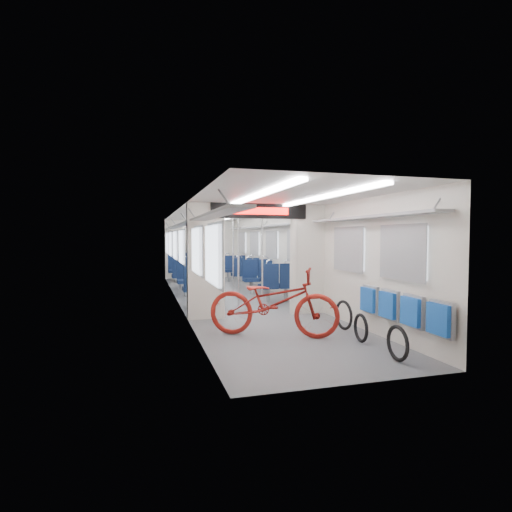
{
  "coord_description": "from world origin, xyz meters",
  "views": [
    {
      "loc": [
        -2.28,
        -9.86,
        1.62
      ],
      "look_at": [
        0.03,
        -1.72,
        1.22
      ],
      "focal_mm": 28.0,
      "sensor_mm": 36.0,
      "label": 1
    }
  ],
  "objects_px": {
    "flip_bench": "(400,308)",
    "bike_hoop_b": "(361,330)",
    "stanchion_near_left": "(238,259)",
    "stanchion_near_right": "(262,258)",
    "stanchion_far_left": "(216,253)",
    "seat_bay_far_left": "(185,268)",
    "seat_bay_far_right": "(239,269)",
    "stanchion_far_right": "(233,253)",
    "bike_hoop_c": "(344,316)",
    "seat_bay_near_right": "(267,277)",
    "bike_hoop_a": "(398,345)",
    "seat_bay_near_left": "(198,279)",
    "bicycle": "(273,302)"
  },
  "relations": [
    {
      "from": "bike_hoop_b",
      "to": "seat_bay_near_left",
      "type": "relative_size",
      "value": 0.22
    },
    {
      "from": "flip_bench",
      "to": "bike_hoop_c",
      "type": "height_order",
      "value": "flip_bench"
    },
    {
      "from": "bicycle",
      "to": "stanchion_near_left",
      "type": "distance_m",
      "value": 2.36
    },
    {
      "from": "seat_bay_near_left",
      "to": "seat_bay_far_left",
      "type": "xyz_separation_m",
      "value": [
        0.0,
        3.34,
        0.04
      ]
    },
    {
      "from": "seat_bay_near_right",
      "to": "bike_hoop_c",
      "type": "bearing_deg",
      "value": -87.83
    },
    {
      "from": "flip_bench",
      "to": "seat_bay_near_right",
      "type": "bearing_deg",
      "value": 94.63
    },
    {
      "from": "bike_hoop_a",
      "to": "flip_bench",
      "type": "bearing_deg",
      "value": 52.3
    },
    {
      "from": "bicycle",
      "to": "flip_bench",
      "type": "relative_size",
      "value": 1.04
    },
    {
      "from": "seat_bay_far_right",
      "to": "seat_bay_near_right",
      "type": "bearing_deg",
      "value": -90.0
    },
    {
      "from": "bike_hoop_b",
      "to": "stanchion_near_left",
      "type": "bearing_deg",
      "value": 112.01
    },
    {
      "from": "bike_hoop_b",
      "to": "stanchion_near_left",
      "type": "xyz_separation_m",
      "value": [
        -1.22,
        3.02,
        0.95
      ]
    },
    {
      "from": "flip_bench",
      "to": "stanchion_far_right",
      "type": "bearing_deg",
      "value": 99.47
    },
    {
      "from": "flip_bench",
      "to": "stanchion_far_left",
      "type": "xyz_separation_m",
      "value": [
        -1.58,
        6.55,
        0.57
      ]
    },
    {
      "from": "seat_bay_near_left",
      "to": "stanchion_far_left",
      "type": "bearing_deg",
      "value": 61.86
    },
    {
      "from": "bicycle",
      "to": "stanchion_far_right",
      "type": "relative_size",
      "value": 0.93
    },
    {
      "from": "flip_bench",
      "to": "bike_hoop_b",
      "type": "height_order",
      "value": "flip_bench"
    },
    {
      "from": "bicycle",
      "to": "stanchion_far_left",
      "type": "bearing_deg",
      "value": 27.26
    },
    {
      "from": "bike_hoop_c",
      "to": "flip_bench",
      "type": "bearing_deg",
      "value": -77.44
    },
    {
      "from": "bike_hoop_c",
      "to": "bicycle",
      "type": "bearing_deg",
      "value": -176.28
    },
    {
      "from": "seat_bay_far_left",
      "to": "seat_bay_far_right",
      "type": "relative_size",
      "value": 1.22
    },
    {
      "from": "bike_hoop_b",
      "to": "seat_bay_far_left",
      "type": "bearing_deg",
      "value": 102.89
    },
    {
      "from": "stanchion_near_left",
      "to": "stanchion_far_right",
      "type": "distance_m",
      "value": 3.1
    },
    {
      "from": "seat_bay_far_left",
      "to": "seat_bay_near_left",
      "type": "bearing_deg",
      "value": -90.0
    },
    {
      "from": "seat_bay_near_left",
      "to": "seat_bay_near_right",
      "type": "relative_size",
      "value": 1.02
    },
    {
      "from": "stanchion_far_right",
      "to": "stanchion_near_left",
      "type": "bearing_deg",
      "value": -100.43
    },
    {
      "from": "bike_hoop_a",
      "to": "bike_hoop_c",
      "type": "height_order",
      "value": "bike_hoop_c"
    },
    {
      "from": "stanchion_near_right",
      "to": "stanchion_far_right",
      "type": "height_order",
      "value": "same"
    },
    {
      "from": "flip_bench",
      "to": "seat_bay_far_left",
      "type": "distance_m",
      "value": 8.86
    },
    {
      "from": "bike_hoop_c",
      "to": "seat_bay_near_right",
      "type": "distance_m",
      "value": 3.98
    },
    {
      "from": "bike_hoop_b",
      "to": "seat_bay_far_left",
      "type": "height_order",
      "value": "seat_bay_far_left"
    },
    {
      "from": "stanchion_near_right",
      "to": "stanchion_far_left",
      "type": "relative_size",
      "value": 1.0
    },
    {
      "from": "bicycle",
      "to": "bike_hoop_a",
      "type": "height_order",
      "value": "bicycle"
    },
    {
      "from": "stanchion_near_right",
      "to": "stanchion_far_left",
      "type": "distance_m",
      "value": 3.05
    },
    {
      "from": "bicycle",
      "to": "bike_hoop_b",
      "type": "bearing_deg",
      "value": -94.53
    },
    {
      "from": "bike_hoop_b",
      "to": "stanchion_far_right",
      "type": "distance_m",
      "value": 6.18
    },
    {
      "from": "bike_hoop_c",
      "to": "stanchion_near_right",
      "type": "relative_size",
      "value": 0.23
    },
    {
      "from": "bike_hoop_b",
      "to": "stanchion_far_left",
      "type": "distance_m",
      "value": 6.35
    },
    {
      "from": "stanchion_far_right",
      "to": "stanchion_far_left",
      "type": "bearing_deg",
      "value": 169.0
    },
    {
      "from": "bicycle",
      "to": "seat_bay_near_left",
      "type": "distance_m",
      "value": 4.16
    },
    {
      "from": "seat_bay_far_left",
      "to": "seat_bay_far_right",
      "type": "xyz_separation_m",
      "value": [
        1.87,
        -0.16,
        -0.05
      ]
    },
    {
      "from": "bike_hoop_a",
      "to": "stanchion_far_left",
      "type": "bearing_deg",
      "value": 98.98
    },
    {
      "from": "seat_bay_far_left",
      "to": "stanchion_far_left",
      "type": "xyz_separation_m",
      "value": [
        0.71,
        -2.01,
        0.57
      ]
    },
    {
      "from": "stanchion_near_left",
      "to": "stanchion_near_right",
      "type": "height_order",
      "value": "same"
    },
    {
      "from": "stanchion_far_left",
      "to": "seat_bay_far_right",
      "type": "bearing_deg",
      "value": 58.0
    },
    {
      "from": "flip_bench",
      "to": "seat_bay_far_right",
      "type": "height_order",
      "value": "seat_bay_far_right"
    },
    {
      "from": "seat_bay_near_right",
      "to": "seat_bay_far_left",
      "type": "distance_m",
      "value": 3.87
    },
    {
      "from": "seat_bay_near_right",
      "to": "stanchion_near_left",
      "type": "xyz_separation_m",
      "value": [
        -1.22,
        -1.77,
        0.61
      ]
    },
    {
      "from": "seat_bay_near_left",
      "to": "bike_hoop_c",
      "type": "bearing_deg",
      "value": -63.27
    },
    {
      "from": "bike_hoop_a",
      "to": "bike_hoop_b",
      "type": "height_order",
      "value": "bike_hoop_a"
    },
    {
      "from": "stanchion_near_left",
      "to": "seat_bay_far_right",
      "type": "bearing_deg",
      "value": 76.31
    }
  ]
}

